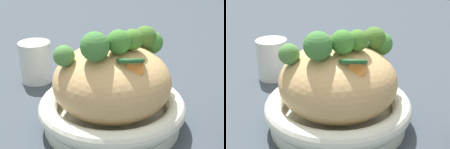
% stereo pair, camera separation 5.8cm
% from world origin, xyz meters
% --- Properties ---
extents(ground_plane, '(3.00, 3.00, 0.00)m').
position_xyz_m(ground_plane, '(0.00, 0.00, 0.00)').
color(ground_plane, '#37414B').
extents(serving_bowl, '(0.26, 0.26, 0.06)m').
position_xyz_m(serving_bowl, '(0.00, 0.00, 0.03)').
color(serving_bowl, white).
rests_on(serving_bowl, ground_plane).
extents(noodle_heap, '(0.20, 0.20, 0.13)m').
position_xyz_m(noodle_heap, '(0.00, -0.00, 0.09)').
color(noodle_heap, tan).
rests_on(noodle_heap, serving_bowl).
extents(broccoli_florets, '(0.11, 0.21, 0.08)m').
position_xyz_m(broccoli_florets, '(-0.01, -0.01, 0.15)').
color(broccoli_florets, '#A3B97A').
rests_on(broccoli_florets, serving_bowl).
extents(carrot_coins, '(0.16, 0.11, 0.05)m').
position_xyz_m(carrot_coins, '(0.01, -0.02, 0.13)').
color(carrot_coins, orange).
rests_on(carrot_coins, serving_bowl).
extents(zucchini_slices, '(0.17, 0.09, 0.04)m').
position_xyz_m(zucchini_slices, '(0.01, -0.03, 0.14)').
color(zucchini_slices, beige).
rests_on(zucchini_slices, serving_bowl).
extents(chicken_chunks, '(0.06, 0.04, 0.03)m').
position_xyz_m(chicken_chunks, '(0.01, -0.03, 0.15)').
color(chicken_chunks, '#C4B387').
rests_on(chicken_chunks, serving_bowl).
extents(drinking_glass, '(0.07, 0.07, 0.09)m').
position_xyz_m(drinking_glass, '(0.24, 0.10, 0.05)').
color(drinking_glass, silver).
rests_on(drinking_glass, ground_plane).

